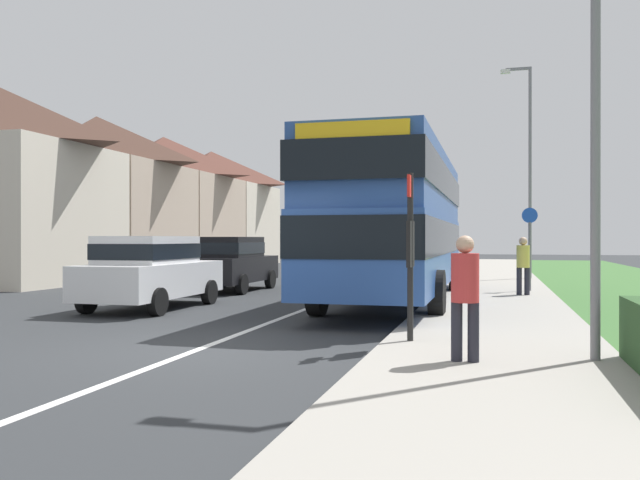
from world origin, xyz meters
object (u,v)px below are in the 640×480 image
at_px(bus_stop_sign, 410,245).
at_px(cycle_route_sign, 530,245).
at_px(street_lamp_near, 586,61).
at_px(parked_car_white, 150,269).
at_px(pedestrian_walking_away, 523,263).
at_px(double_decker_bus, 396,218).
at_px(parked_car_black, 230,261).
at_px(pedestrian_at_stop, 465,292).
at_px(street_lamp_mid, 527,160).

bearing_deg(bus_stop_sign, cycle_route_sign, 77.80).
bearing_deg(street_lamp_near, parked_car_white, 151.12).
xyz_separation_m(pedestrian_walking_away, bus_stop_sign, (-1.95, -8.61, 0.56)).
xyz_separation_m(double_decker_bus, parked_car_white, (-5.33, -2.68, -1.22)).
bearing_deg(double_decker_bus, pedestrian_walking_away, 33.03).
relative_size(parked_car_black, pedestrian_at_stop, 2.41).
bearing_deg(parked_car_white, pedestrian_at_stop, -36.22).
bearing_deg(street_lamp_mid, street_lamp_near, -90.37).
height_order(pedestrian_at_stop, cycle_route_sign, cycle_route_sign).
xyz_separation_m(double_decker_bus, cycle_route_sign, (3.36, 3.54, -0.71)).
height_order(cycle_route_sign, street_lamp_mid, street_lamp_mid).
xyz_separation_m(parked_car_white, cycle_route_sign, (8.68, 6.22, 0.51)).
relative_size(pedestrian_at_stop, street_lamp_mid, 0.21).
bearing_deg(cycle_route_sign, parked_car_black, -174.06).
xyz_separation_m(parked_car_black, street_lamp_mid, (9.14, 7.09, 3.70)).
bearing_deg(pedestrian_walking_away, street_lamp_mid, 86.52).
bearing_deg(cycle_route_sign, pedestrian_walking_away, -99.13).
distance_m(pedestrian_walking_away, bus_stop_sign, 8.84).
distance_m(parked_car_black, pedestrian_at_stop, 13.09).
distance_m(pedestrian_walking_away, cycle_route_sign, 1.61).
relative_size(parked_car_black, pedestrian_walking_away, 2.41).
xyz_separation_m(double_decker_bus, street_lamp_mid, (3.58, 9.71, 2.48)).
relative_size(pedestrian_walking_away, bus_stop_sign, 0.64).
bearing_deg(parked_car_black, parked_car_white, -87.46).
xyz_separation_m(cycle_route_sign, street_lamp_mid, (0.22, 6.16, 3.20)).
xyz_separation_m(street_lamp_near, street_lamp_mid, (0.11, 17.23, 0.77)).
xyz_separation_m(double_decker_bus, parked_car_black, (-5.56, 2.62, -1.22)).
bearing_deg(street_lamp_mid, pedestrian_walking_away, -93.48).
bearing_deg(street_lamp_mid, cycle_route_sign, -92.07).
distance_m(cycle_route_sign, street_lamp_mid, 6.94).
xyz_separation_m(bus_stop_sign, street_lamp_near, (2.30, -0.94, 2.31)).
distance_m(parked_car_black, pedestrian_walking_away, 8.69).
bearing_deg(street_lamp_near, parked_car_black, 131.67).
bearing_deg(street_lamp_mid, parked_car_black, -142.20).
distance_m(parked_car_black, street_lamp_mid, 12.15).
height_order(parked_car_white, street_lamp_mid, street_lamp_mid).
bearing_deg(pedestrian_walking_away, street_lamp_near, -87.87).
distance_m(double_decker_bus, street_lamp_near, 8.46).
height_order(double_decker_bus, pedestrian_at_stop, double_decker_bus).
relative_size(double_decker_bus, pedestrian_at_stop, 6.46).
distance_m(double_decker_bus, pedestrian_walking_away, 3.89).
relative_size(pedestrian_walking_away, street_lamp_mid, 0.21).
bearing_deg(parked_car_white, parked_car_black, 92.54).
xyz_separation_m(pedestrian_at_stop, bus_stop_sign, (-0.85, 1.47, 0.56)).
relative_size(parked_car_black, cycle_route_sign, 1.59).
xyz_separation_m(parked_car_black, pedestrian_at_stop, (7.58, -10.67, 0.06)).
xyz_separation_m(double_decker_bus, pedestrian_walking_away, (3.11, 2.02, -1.17)).
height_order(parked_car_black, bus_stop_sign, bus_stop_sign).
relative_size(double_decker_bus, street_lamp_near, 1.63).
distance_m(pedestrian_walking_away, street_lamp_mid, 8.52).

